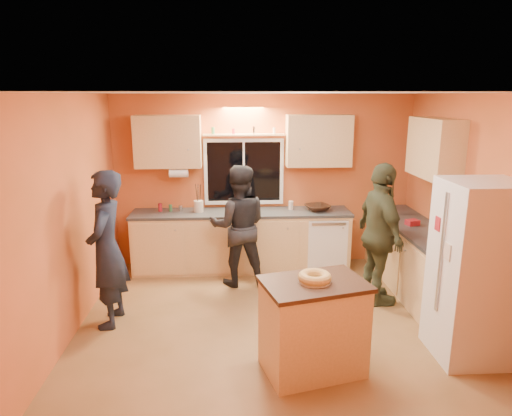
{
  "coord_description": "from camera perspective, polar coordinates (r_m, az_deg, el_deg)",
  "views": [
    {
      "loc": [
        -0.5,
        -4.85,
        2.58
      ],
      "look_at": [
        -0.2,
        0.4,
        1.27
      ],
      "focal_mm": 32.0,
      "sensor_mm": 36.0,
      "label": 1
    }
  ],
  "objects": [
    {
      "name": "ground",
      "position": [
        5.51,
        2.43,
        -13.96
      ],
      "size": [
        4.5,
        4.5,
        0.0
      ],
      "primitive_type": "plane",
      "color": "brown",
      "rests_on": "ground"
    },
    {
      "name": "room_shell",
      "position": [
        5.38,
        3.45,
        3.63
      ],
      "size": [
        4.54,
        4.04,
        2.61
      ],
      "color": "#DD6538",
      "rests_on": "ground"
    },
    {
      "name": "back_counter",
      "position": [
        6.9,
        1.2,
        -4.01
      ],
      "size": [
        4.23,
        0.62,
        0.9
      ],
      "color": "tan",
      "rests_on": "ground"
    },
    {
      "name": "right_counter",
      "position": [
        6.26,
        20.21,
        -6.84
      ],
      "size": [
        0.62,
        1.84,
        0.9
      ],
      "color": "tan",
      "rests_on": "ground"
    },
    {
      "name": "refrigerator",
      "position": [
        4.99,
        25.84,
        -7.17
      ],
      "size": [
        0.72,
        0.7,
        1.8
      ],
      "primitive_type": "cube",
      "color": "silver",
      "rests_on": "ground"
    },
    {
      "name": "island",
      "position": [
        4.48,
        7.15,
        -14.41
      ],
      "size": [
        1.07,
        0.85,
        0.91
      ],
      "rotation": [
        0.0,
        0.0,
        0.25
      ],
      "color": "tan",
      "rests_on": "ground"
    },
    {
      "name": "bundt_pastry",
      "position": [
        4.26,
        7.35,
        -8.57
      ],
      "size": [
        0.31,
        0.31,
        0.09
      ],
      "primitive_type": "torus",
      "color": "tan",
      "rests_on": "island"
    },
    {
      "name": "person_left",
      "position": [
        5.39,
        -18.16,
        -4.96
      ],
      "size": [
        0.44,
        0.66,
        1.79
      ],
      "primitive_type": "imported",
      "rotation": [
        0.0,
        0.0,
        -1.59
      ],
      "color": "black",
      "rests_on": "ground"
    },
    {
      "name": "person_center",
      "position": [
        6.25,
        -2.18,
        -2.25
      ],
      "size": [
        0.81,
        0.64,
        1.68
      ],
      "primitive_type": "imported",
      "rotation": [
        0.0,
        0.0,
        3.14
      ],
      "color": "black",
      "rests_on": "ground"
    },
    {
      "name": "person_right",
      "position": [
        5.86,
        15.24,
        -3.24
      ],
      "size": [
        0.57,
        1.1,
        1.79
      ],
      "primitive_type": "imported",
      "rotation": [
        0.0,
        0.0,
        1.7
      ],
      "color": "#353E27",
      "rests_on": "ground"
    },
    {
      "name": "mixing_bowl",
      "position": [
        6.86,
        7.71,
        0.04
      ],
      "size": [
        0.45,
        0.45,
        0.09
      ],
      "primitive_type": "imported",
      "rotation": [
        0.0,
        0.0,
        0.33
      ],
      "color": "black",
      "rests_on": "back_counter"
    },
    {
      "name": "utensil_crock",
      "position": [
        6.77,
        -7.19,
        0.21
      ],
      "size": [
        0.14,
        0.14,
        0.17
      ],
      "primitive_type": "cylinder",
      "color": "beige",
      "rests_on": "back_counter"
    },
    {
      "name": "potted_plant",
      "position": [
        5.38,
        23.94,
        -3.69
      ],
      "size": [
        0.36,
        0.34,
        0.32
      ],
      "primitive_type": "imported",
      "rotation": [
        0.0,
        0.0,
        0.41
      ],
      "color": "gray",
      "rests_on": "right_counter"
    },
    {
      "name": "red_box",
      "position": [
        6.4,
        18.97,
        -1.72
      ],
      "size": [
        0.19,
        0.16,
        0.07
      ],
      "primitive_type": "cube",
      "rotation": [
        0.0,
        0.0,
        0.27
      ],
      "color": "maroon",
      "rests_on": "right_counter"
    }
  ]
}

